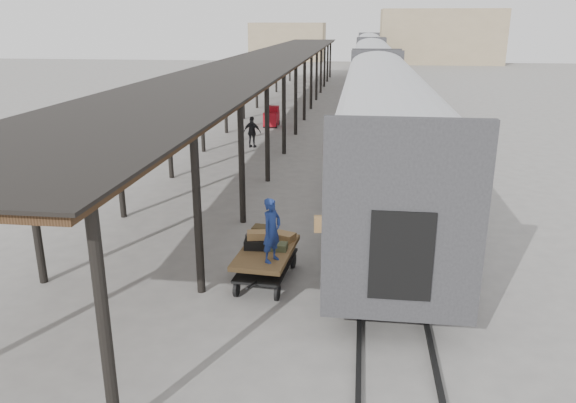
% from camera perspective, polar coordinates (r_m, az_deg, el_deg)
% --- Properties ---
extents(ground, '(160.00, 160.00, 0.00)m').
position_cam_1_polar(ground, '(15.51, -1.92, -6.07)').
color(ground, slate).
rests_on(ground, ground).
extents(train, '(3.45, 76.01, 4.01)m').
position_cam_1_polar(train, '(47.92, 8.58, 13.39)').
color(train, silver).
rests_on(train, ground).
extents(canopy, '(4.90, 64.30, 4.15)m').
position_cam_1_polar(canopy, '(38.48, -1.28, 14.47)').
color(canopy, '#422B19').
rests_on(canopy, ground).
extents(rails, '(1.54, 150.00, 0.12)m').
position_cam_1_polar(rails, '(48.40, 8.44, 10.30)').
color(rails, black).
rests_on(rails, ground).
extents(building_far, '(18.00, 10.00, 8.00)m').
position_cam_1_polar(building_far, '(92.75, 15.15, 15.88)').
color(building_far, tan).
rests_on(building_far, ground).
extents(building_left, '(12.00, 8.00, 6.00)m').
position_cam_1_polar(building_left, '(96.83, 0.01, 15.94)').
color(building_left, tan).
rests_on(building_left, ground).
extents(baggage_cart, '(1.44, 2.50, 0.86)m').
position_cam_1_polar(baggage_cart, '(14.12, -2.22, -5.70)').
color(baggage_cart, brown).
rests_on(baggage_cart, ground).
extents(suitcase_stack, '(1.28, 1.12, 0.42)m').
position_cam_1_polar(suitcase_stack, '(14.32, -2.35, -3.74)').
color(suitcase_stack, '#353537').
rests_on(suitcase_stack, baggage_cart).
extents(luggage_tug, '(0.86, 1.39, 1.23)m').
position_cam_1_polar(luggage_tug, '(35.32, -1.69, 8.54)').
color(luggage_tug, maroon).
rests_on(luggage_tug, ground).
extents(porter, '(0.60, 0.67, 1.55)m').
position_cam_1_polar(porter, '(13.12, -1.66, -2.94)').
color(porter, navy).
rests_on(porter, baggage_cart).
extents(pedestrian, '(1.01, 0.56, 1.62)m').
position_cam_1_polar(pedestrian, '(29.27, -3.65, 7.05)').
color(pedestrian, black).
rests_on(pedestrian, ground).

